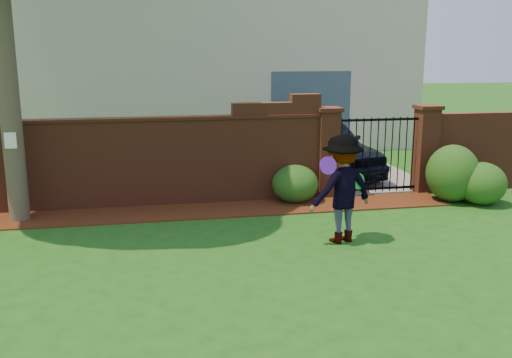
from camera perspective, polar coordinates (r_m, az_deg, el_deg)
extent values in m
cube|color=#1B4E13|center=(7.99, -0.78, -9.74)|extent=(80.00, 80.00, 0.01)
cube|color=#3E1A0B|center=(11.03, -8.76, -3.33)|extent=(11.10, 1.08, 0.03)
cube|color=brown|center=(11.50, -15.02, 1.33)|extent=(8.70, 0.25, 1.70)
cube|color=brown|center=(11.61, 2.02, 6.87)|extent=(1.80, 0.25, 0.30)
cube|color=brown|center=(11.74, 4.91, 8.02)|extent=(0.60, 0.25, 0.16)
cube|color=brown|center=(11.37, -15.28, 5.68)|extent=(8.70, 0.31, 0.06)
cube|color=brown|center=(13.93, 23.77, 2.64)|extent=(4.00, 0.25, 1.70)
cube|color=brown|center=(12.04, 7.09, 2.43)|extent=(0.42, 0.42, 1.80)
cube|color=brown|center=(11.91, 7.22, 6.88)|extent=(0.50, 0.50, 0.08)
cube|color=brown|center=(12.89, 16.44, 2.69)|extent=(0.42, 0.42, 1.80)
cube|color=brown|center=(12.77, 16.71, 6.84)|extent=(0.50, 0.50, 0.08)
cylinder|color=black|center=(12.15, 8.39, 2.24)|extent=(0.02, 0.02, 1.60)
cylinder|color=black|center=(12.20, 9.11, 2.26)|extent=(0.02, 0.02, 1.60)
cylinder|color=black|center=(12.26, 9.82, 2.28)|extent=(0.02, 0.02, 1.60)
cylinder|color=black|center=(12.31, 10.53, 2.30)|extent=(0.02, 0.02, 1.60)
cylinder|color=black|center=(12.37, 11.22, 2.32)|extent=(0.02, 0.02, 1.60)
cylinder|color=black|center=(12.44, 11.92, 2.34)|extent=(0.02, 0.02, 1.60)
cylinder|color=black|center=(12.50, 12.60, 2.36)|extent=(0.02, 0.02, 1.60)
cylinder|color=black|center=(12.56, 13.28, 2.38)|extent=(0.02, 0.02, 1.60)
cylinder|color=black|center=(12.63, 13.95, 2.40)|extent=(0.02, 0.02, 1.60)
cylinder|color=black|center=(12.70, 14.61, 2.42)|extent=(0.02, 0.02, 1.60)
cylinder|color=black|center=(12.77, 15.27, 2.44)|extent=(0.02, 0.02, 1.60)
cube|color=black|center=(12.59, 11.76, -0.92)|extent=(1.78, 0.03, 0.05)
cube|color=black|center=(12.32, 12.08, 5.77)|extent=(1.78, 0.03, 0.05)
cube|color=gray|center=(16.28, 6.36, 1.98)|extent=(3.20, 8.00, 0.01)
cube|color=beige|center=(19.39, -4.29, 12.67)|extent=(12.00, 6.00, 6.00)
cube|color=#384C5B|center=(17.10, 5.41, 6.57)|extent=(2.40, 0.12, 2.40)
imported|color=black|center=(14.16, 6.95, 3.23)|extent=(2.45, 4.42, 1.42)
cylinder|color=#443829|center=(10.91, -23.92, 14.10)|extent=(0.36, 0.36, 7.00)
cube|color=white|center=(10.83, -23.18, 3.53)|extent=(0.20, 0.01, 0.28)
ellipsoid|color=#154615|center=(11.63, 3.90, -0.48)|extent=(0.94, 0.94, 0.77)
ellipsoid|color=#154615|center=(12.30, 18.91, 0.54)|extent=(1.06, 1.06, 1.17)
ellipsoid|color=#154615|center=(12.31, 21.48, -0.42)|extent=(0.96, 0.96, 0.85)
imported|color=gray|center=(9.22, 8.60, -1.04)|extent=(1.27, 0.95, 1.74)
cylinder|color=#671EBC|center=(8.80, 7.15, 1.33)|extent=(0.29, 0.12, 0.28)
cylinder|color=green|center=(9.35, 10.11, -0.22)|extent=(0.26, 0.17, 0.26)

